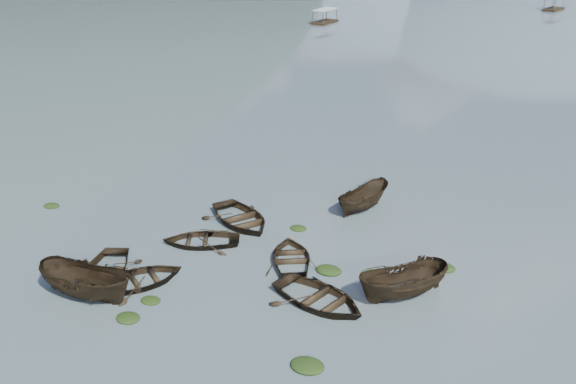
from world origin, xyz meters
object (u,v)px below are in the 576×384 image
at_px(pontoon_left, 325,23).
at_px(pontoon_centre, 553,10).
at_px(rowboat_3, 292,261).
at_px(rowboat_0, 105,275).

relative_size(pontoon_left, pontoon_centre, 0.96).
height_order(rowboat_3, pontoon_left, pontoon_left).
bearing_deg(rowboat_0, pontoon_left, 81.71).
xyz_separation_m(rowboat_0, rowboat_3, (7.56, 5.06, 0.00)).
bearing_deg(rowboat_0, rowboat_3, 10.88).
xyz_separation_m(rowboat_0, pontoon_left, (-20.20, 77.51, 0.00)).
height_order(pontoon_left, pontoon_centre, pontoon_centre).
xyz_separation_m(rowboat_3, pontoon_left, (-27.75, 72.45, 0.00)).
height_order(rowboat_3, pontoon_centre, pontoon_centre).
bearing_deg(rowboat_0, pontoon_centre, 60.95).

